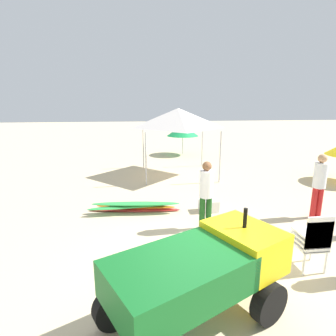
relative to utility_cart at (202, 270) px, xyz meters
The scene contains 9 objects.
ground 1.46m from the utility_cart, 64.42° to the left, with size 80.00×80.00×0.00m, color beige.
utility_cart is the anchor object (origin of this frame).
stacked_plastic_chairs 2.43m from the utility_cart, 21.65° to the left, with size 0.48×0.48×1.11m.
surfboard_pile 4.19m from the utility_cart, 102.71° to the left, with size 2.60×0.78×0.32m.
lifeguard_near_left 2.92m from the utility_cart, 74.32° to the left, with size 0.32×0.32×1.67m.
lifeguard_near_right 4.96m from the utility_cart, 38.59° to the left, with size 0.32×0.32×1.72m.
popup_canopy 8.21m from the utility_cart, 83.41° to the left, with size 2.85×2.85×2.77m.
beach_umbrella_mid 12.55m from the utility_cart, 81.29° to the left, with size 1.84×1.84×1.74m.
cooler_box 4.08m from the utility_cart, 73.26° to the left, with size 0.53×0.38×0.32m, color white.
Camera 1 is at (-1.38, -4.29, 3.00)m, focal length 29.20 mm.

